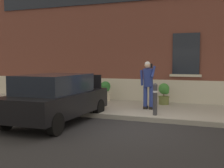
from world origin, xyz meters
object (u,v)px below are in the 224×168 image
object	(u,v)px
person_on_phone	(148,82)
planter_terracotta	(54,88)
bollard_near_person	(155,98)
hatchback_car_black	(56,97)
planter_cream	(106,90)
planter_olive	(164,93)

from	to	relation	value
person_on_phone	planter_terracotta	xyz separation A→B (m)	(-5.01, 1.59, -0.54)
bollard_near_person	planter_terracotta	xyz separation A→B (m)	(-5.52, 2.61, -0.11)
hatchback_car_black	planter_cream	distance (m)	4.28
hatchback_car_black	person_on_phone	world-z (taller)	person_on_phone
hatchback_car_black	planter_terracotta	world-z (taller)	hatchback_car_black
bollard_near_person	person_on_phone	world-z (taller)	person_on_phone
hatchback_car_black	planter_cream	size ratio (longest dim) A/B	4.77
bollard_near_person	person_on_phone	size ratio (longest dim) A/B	0.60
planter_terracotta	bollard_near_person	bearing A→B (deg)	-25.34
bollard_near_person	planter_olive	bearing A→B (deg)	95.30
bollard_near_person	planter_terracotta	bearing A→B (deg)	154.66
planter_cream	planter_terracotta	bearing A→B (deg)	-178.92
person_on_phone	planter_terracotta	size ratio (longest dim) A/B	2.02
planter_cream	hatchback_car_black	bearing A→B (deg)	-87.58
hatchback_car_black	planter_terracotta	xyz separation A→B (m)	(-2.83, 4.23, -0.18)
planter_terracotta	planter_cream	world-z (taller)	same
planter_olive	planter_cream	bearing A→B (deg)	175.36
person_on_phone	planter_terracotta	bearing A→B (deg)	161.02
person_on_phone	planter_olive	xyz separation A→B (m)	(0.29, 1.43, -0.54)
planter_terracotta	planter_olive	world-z (taller)	same
hatchback_car_black	planter_olive	xyz separation A→B (m)	(2.47, 4.06, -0.18)
bollard_near_person	planter_olive	size ratio (longest dim) A/B	1.22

